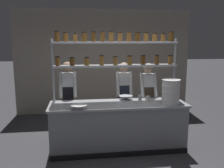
{
  "coord_description": "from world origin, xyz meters",
  "views": [
    {
      "loc": [
        -0.73,
        -4.56,
        2.15
      ],
      "look_at": [
        -0.09,
        0.2,
        1.26
      ],
      "focal_mm": 40.0,
      "sensor_mm": 36.0,
      "label": 1
    }
  ],
  "objects_px": {
    "prep_bowl_center_front": "(126,98)",
    "prep_bowl_near_left": "(79,107)",
    "spice_shelf_unit": "(116,55)",
    "chef_left": "(68,95)",
    "chef_right": "(148,95)",
    "serving_cup_front": "(140,98)",
    "serving_cup_by_board": "(148,99)",
    "chef_center": "(124,93)",
    "container_stack": "(171,92)"
  },
  "relations": [
    {
      "from": "prep_bowl_center_front",
      "to": "prep_bowl_near_left",
      "type": "bearing_deg",
      "value": -148.27
    },
    {
      "from": "spice_shelf_unit",
      "to": "chef_left",
      "type": "height_order",
      "value": "spice_shelf_unit"
    },
    {
      "from": "chef_right",
      "to": "serving_cup_front",
      "type": "distance_m",
      "value": 0.47
    },
    {
      "from": "serving_cup_front",
      "to": "chef_left",
      "type": "bearing_deg",
      "value": 161.36
    },
    {
      "from": "serving_cup_by_board",
      "to": "chef_center",
      "type": "bearing_deg",
      "value": 114.21
    },
    {
      "from": "chef_center",
      "to": "serving_cup_by_board",
      "type": "relative_size",
      "value": 15.17
    },
    {
      "from": "chef_right",
      "to": "spice_shelf_unit",
      "type": "bearing_deg",
      "value": -162.78
    },
    {
      "from": "prep_bowl_near_left",
      "to": "prep_bowl_center_front",
      "type": "distance_m",
      "value": 1.11
    },
    {
      "from": "chef_left",
      "to": "prep_bowl_near_left",
      "type": "bearing_deg",
      "value": -78.77
    },
    {
      "from": "chef_center",
      "to": "prep_bowl_near_left",
      "type": "distance_m",
      "value": 1.52
    },
    {
      "from": "spice_shelf_unit",
      "to": "prep_bowl_center_front",
      "type": "distance_m",
      "value": 0.89
    },
    {
      "from": "spice_shelf_unit",
      "to": "chef_left",
      "type": "bearing_deg",
      "value": 161.29
    },
    {
      "from": "chef_right",
      "to": "serving_cup_front",
      "type": "xyz_separation_m",
      "value": [
        -0.27,
        -0.38,
        0.04
      ]
    },
    {
      "from": "chef_left",
      "to": "serving_cup_front",
      "type": "distance_m",
      "value": 1.52
    },
    {
      "from": "chef_center",
      "to": "chef_right",
      "type": "height_order",
      "value": "chef_right"
    },
    {
      "from": "chef_right",
      "to": "serving_cup_by_board",
      "type": "bearing_deg",
      "value": -105.92
    },
    {
      "from": "chef_center",
      "to": "serving_cup_by_board",
      "type": "height_order",
      "value": "chef_center"
    },
    {
      "from": "spice_shelf_unit",
      "to": "serving_cup_front",
      "type": "height_order",
      "value": "spice_shelf_unit"
    },
    {
      "from": "serving_cup_front",
      "to": "serving_cup_by_board",
      "type": "bearing_deg",
      "value": -36.46
    },
    {
      "from": "chef_left",
      "to": "serving_cup_by_board",
      "type": "bearing_deg",
      "value": -22.11
    },
    {
      "from": "chef_right",
      "to": "serving_cup_by_board",
      "type": "relative_size",
      "value": 15.23
    },
    {
      "from": "chef_center",
      "to": "prep_bowl_center_front",
      "type": "distance_m",
      "value": 0.56
    },
    {
      "from": "container_stack",
      "to": "serving_cup_by_board",
      "type": "xyz_separation_m",
      "value": [
        -0.37,
        0.26,
        -0.18
      ]
    },
    {
      "from": "chef_left",
      "to": "chef_right",
      "type": "relative_size",
      "value": 1.03
    },
    {
      "from": "prep_bowl_near_left",
      "to": "serving_cup_by_board",
      "type": "relative_size",
      "value": 2.71
    },
    {
      "from": "container_stack",
      "to": "prep_bowl_near_left",
      "type": "xyz_separation_m",
      "value": [
        -1.71,
        -0.12,
        -0.2
      ]
    },
    {
      "from": "chef_left",
      "to": "chef_center",
      "type": "bearing_deg",
      "value": 6.43
    },
    {
      "from": "chef_center",
      "to": "chef_left",
      "type": "bearing_deg",
      "value": -171.27
    },
    {
      "from": "chef_right",
      "to": "container_stack",
      "type": "xyz_separation_m",
      "value": [
        0.23,
        -0.74,
        0.22
      ]
    },
    {
      "from": "spice_shelf_unit",
      "to": "prep_bowl_near_left",
      "type": "relative_size",
      "value": 8.62
    },
    {
      "from": "chef_left",
      "to": "serving_cup_by_board",
      "type": "height_order",
      "value": "chef_left"
    },
    {
      "from": "chef_left",
      "to": "container_stack",
      "type": "bearing_deg",
      "value": -25.29
    },
    {
      "from": "prep_bowl_near_left",
      "to": "prep_bowl_center_front",
      "type": "relative_size",
      "value": 1.04
    },
    {
      "from": "spice_shelf_unit",
      "to": "chef_right",
      "type": "distance_m",
      "value": 1.18
    },
    {
      "from": "spice_shelf_unit",
      "to": "chef_left",
      "type": "xyz_separation_m",
      "value": [
        -0.98,
        0.33,
        -0.87
      ]
    },
    {
      "from": "chef_center",
      "to": "prep_bowl_center_front",
      "type": "height_order",
      "value": "chef_center"
    },
    {
      "from": "prep_bowl_center_front",
      "to": "serving_cup_front",
      "type": "bearing_deg",
      "value": -21.1
    },
    {
      "from": "spice_shelf_unit",
      "to": "chef_left",
      "type": "distance_m",
      "value": 1.35
    },
    {
      "from": "spice_shelf_unit",
      "to": "chef_center",
      "type": "xyz_separation_m",
      "value": [
        0.25,
        0.51,
        -0.9
      ]
    },
    {
      "from": "prep_bowl_near_left",
      "to": "serving_cup_front",
      "type": "bearing_deg",
      "value": 21.6
    },
    {
      "from": "chef_center",
      "to": "serving_cup_front",
      "type": "bearing_deg",
      "value": -71.93
    },
    {
      "from": "serving_cup_front",
      "to": "serving_cup_by_board",
      "type": "distance_m",
      "value": 0.17
    },
    {
      "from": "chef_center",
      "to": "prep_bowl_center_front",
      "type": "xyz_separation_m",
      "value": [
        -0.06,
        -0.56,
        0.03
      ]
    },
    {
      "from": "chef_left",
      "to": "chef_center",
      "type": "distance_m",
      "value": 1.24
    },
    {
      "from": "chef_left",
      "to": "container_stack",
      "type": "distance_m",
      "value": 2.12
    },
    {
      "from": "chef_left",
      "to": "chef_center",
      "type": "xyz_separation_m",
      "value": [
        1.23,
        0.18,
        -0.03
      ]
    },
    {
      "from": "chef_left",
      "to": "serving_cup_front",
      "type": "bearing_deg",
      "value": -20.38
    },
    {
      "from": "chef_left",
      "to": "serving_cup_front",
      "type": "relative_size",
      "value": 15.34
    },
    {
      "from": "chef_left",
      "to": "chef_center",
      "type": "height_order",
      "value": "chef_left"
    },
    {
      "from": "container_stack",
      "to": "prep_bowl_center_front",
      "type": "height_order",
      "value": "container_stack"
    }
  ]
}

